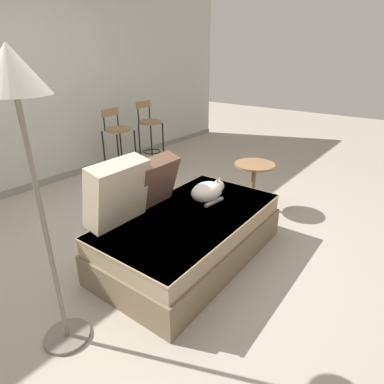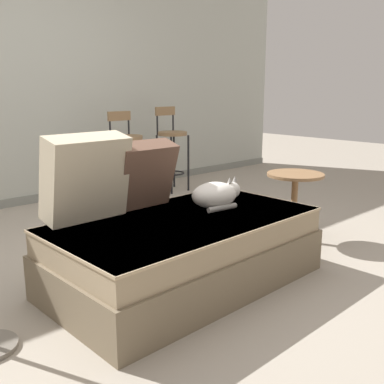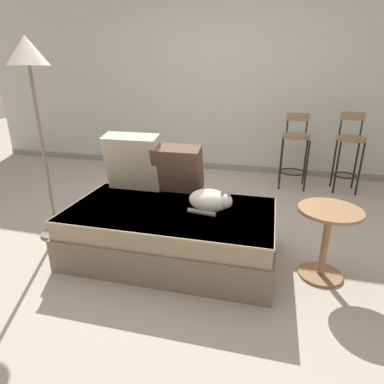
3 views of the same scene
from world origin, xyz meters
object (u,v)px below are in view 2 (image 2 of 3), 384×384
object	(u,v)px
bar_stool_by_doorway	(172,143)
side_table	(294,197)
throw_pillow_middle	(142,174)
cat	(216,195)
throw_pillow_corner	(86,178)
bar_stool_near_window	(126,150)
couch	(185,250)

from	to	relation	value
bar_stool_by_doorway	side_table	xyz separation A→B (m)	(-0.47, -2.05, -0.21)
throw_pillow_middle	bar_stool_by_doorway	size ratio (longest dim) A/B	0.45
throw_pillow_middle	cat	xyz separation A→B (m)	(0.36, -0.32, -0.14)
throw_pillow_corner	bar_stool_near_window	world-z (taller)	bar_stool_near_window
side_table	bar_stool_by_doorway	bearing A→B (deg)	77.21
couch	cat	world-z (taller)	cat
side_table	throw_pillow_corner	bearing A→B (deg)	168.58
throw_pillow_middle	bar_stool_by_doorway	bearing A→B (deg)	45.40
throw_pillow_middle	cat	world-z (taller)	throw_pillow_middle
couch	cat	size ratio (longest dim) A/B	4.61
couch	throw_pillow_corner	bearing A→B (deg)	142.60
throw_pillow_corner	bar_stool_by_doorway	world-z (taller)	bar_stool_by_doorway
cat	bar_stool_by_doorway	size ratio (longest dim) A/B	0.37
bar_stool_near_window	bar_stool_by_doorway	distance (m)	0.64
couch	bar_stool_by_doorway	xyz separation A→B (m)	(1.64, 2.07, 0.35)
bar_stool_near_window	bar_stool_by_doorway	xyz separation A→B (m)	(0.64, 0.00, 0.03)
bar_stool_near_window	side_table	world-z (taller)	bar_stool_near_window
cat	bar_stool_near_window	world-z (taller)	bar_stool_near_window
bar_stool_by_doorway	throw_pillow_middle	bearing A→B (deg)	-134.60
throw_pillow_corner	cat	distance (m)	0.85
side_table	bar_stool_near_window	bearing A→B (deg)	94.93
throw_pillow_corner	side_table	size ratio (longest dim) A/B	0.94
throw_pillow_corner	side_table	distance (m)	1.70
bar_stool_by_doorway	side_table	distance (m)	2.11
throw_pillow_corner	bar_stool_by_doorway	bearing A→B (deg)	39.30
throw_pillow_corner	side_table	bearing A→B (deg)	-11.42
couch	throw_pillow_corner	world-z (taller)	throw_pillow_corner
bar_stool_near_window	throw_pillow_middle	bearing A→B (deg)	-121.46
bar_stool_near_window	bar_stool_by_doorway	size ratio (longest dim) A/B	0.97
side_table	throw_pillow_middle	bearing A→B (deg)	164.55
throw_pillow_corner	bar_stool_by_doorway	distance (m)	2.72
cat	throw_pillow_corner	bearing A→B (deg)	158.14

